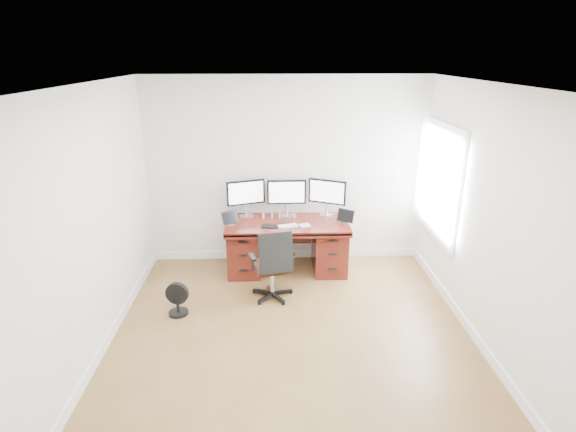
{
  "coord_description": "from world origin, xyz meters",
  "views": [
    {
      "loc": [
        -0.19,
        -4.03,
        2.97
      ],
      "look_at": [
        0.0,
        1.5,
        0.95
      ],
      "focal_mm": 28.0,
      "sensor_mm": 36.0,
      "label": 1
    }
  ],
  "objects_px": {
    "desk": "(287,244)",
    "office_chair": "(273,276)",
    "keyboard": "(288,226)",
    "floor_fan": "(177,299)",
    "monitor_center": "(287,193)"
  },
  "relations": [
    {
      "from": "office_chair",
      "to": "floor_fan",
      "type": "distance_m",
      "value": 1.2
    },
    {
      "from": "monitor_center",
      "to": "keyboard",
      "type": "distance_m",
      "value": 0.54
    },
    {
      "from": "desk",
      "to": "keyboard",
      "type": "bearing_deg",
      "value": -89.03
    },
    {
      "from": "monitor_center",
      "to": "keyboard",
      "type": "xyz_separation_m",
      "value": [
        0.0,
        -0.43,
        -0.33
      ]
    },
    {
      "from": "floor_fan",
      "to": "monitor_center",
      "type": "xyz_separation_m",
      "value": [
        1.35,
        1.37,
        0.89
      ]
    },
    {
      "from": "office_chair",
      "to": "floor_fan",
      "type": "height_order",
      "value": "office_chair"
    },
    {
      "from": "keyboard",
      "to": "monitor_center",
      "type": "bearing_deg",
      "value": 75.97
    },
    {
      "from": "desk",
      "to": "office_chair",
      "type": "xyz_separation_m",
      "value": [
        -0.21,
        -0.8,
        -0.09
      ]
    },
    {
      "from": "desk",
      "to": "keyboard",
      "type": "xyz_separation_m",
      "value": [
        0.0,
        -0.19,
        0.36
      ]
    },
    {
      "from": "floor_fan",
      "to": "monitor_center",
      "type": "relative_size",
      "value": 0.74
    },
    {
      "from": "desk",
      "to": "monitor_center",
      "type": "distance_m",
      "value": 0.72
    },
    {
      "from": "office_chair",
      "to": "desk",
      "type": "bearing_deg",
      "value": 60.69
    },
    {
      "from": "keyboard",
      "to": "floor_fan",
      "type": "bearing_deg",
      "value": -159.74
    },
    {
      "from": "office_chair",
      "to": "keyboard",
      "type": "height_order",
      "value": "office_chair"
    },
    {
      "from": "floor_fan",
      "to": "keyboard",
      "type": "xyz_separation_m",
      "value": [
        1.36,
        0.94,
        0.56
      ]
    }
  ]
}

